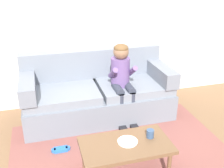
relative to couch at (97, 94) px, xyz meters
name	(u,v)px	position (x,y,z in m)	size (l,w,h in m)	color
ground	(118,146)	(0.07, -0.85, -0.34)	(10.00, 10.00, 0.00)	brown
wall_back	(92,14)	(0.07, 0.55, 1.06)	(8.00, 0.10, 2.80)	silver
area_rug	(125,159)	(0.07, -1.10, -0.33)	(2.57, 2.09, 0.01)	brown
couch	(97,94)	(0.00, 0.00, 0.00)	(2.09, 0.90, 0.93)	slate
coffee_table	(126,147)	(0.00, -1.32, 0.00)	(0.93, 0.52, 0.38)	brown
person_child	(122,76)	(0.31, -0.21, 0.33)	(0.34, 0.58, 1.10)	#664C84
plate	(128,141)	(0.03, -1.30, 0.05)	(0.21, 0.21, 0.01)	white
donut	(128,139)	(0.03, -1.30, 0.08)	(0.12, 0.12, 0.04)	beige
mug	(150,134)	(0.28, -1.28, 0.09)	(0.08, 0.08, 0.09)	#334C72
toy_controller	(61,150)	(-0.63, -0.76, -0.31)	(0.23, 0.09, 0.05)	blue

